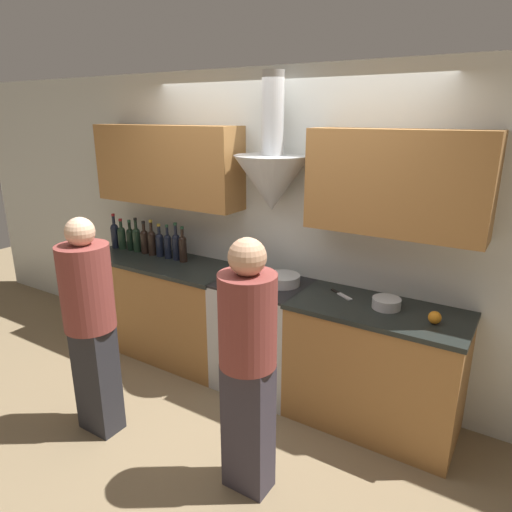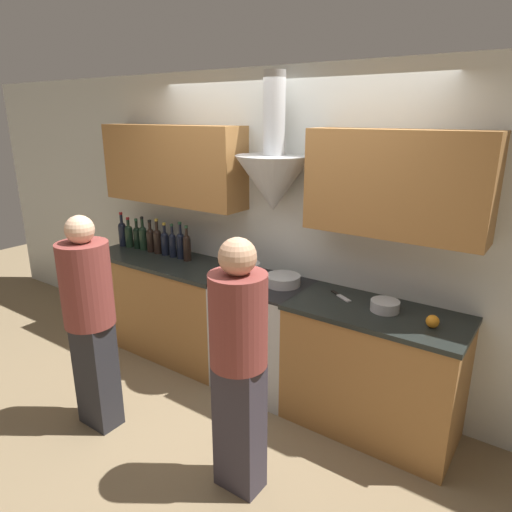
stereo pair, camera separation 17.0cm
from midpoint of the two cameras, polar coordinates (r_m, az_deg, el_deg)
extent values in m
plane|color=#847051|center=(3.88, -0.87, -17.94)|extent=(12.00, 12.00, 0.00)
cube|color=silver|center=(3.85, 4.96, 3.12)|extent=(8.40, 0.06, 2.60)
cone|color=#B7BABC|center=(3.61, 3.55, 9.05)|extent=(0.60, 0.60, 0.43)
cylinder|color=#B7BABC|center=(3.57, 3.71, 17.34)|extent=(0.17, 0.17, 0.61)
cube|color=#9E6B38|center=(4.29, -9.31, 11.20)|extent=(1.52, 0.32, 0.70)
cube|color=#9E6B38|center=(3.22, 18.58, 8.55)|extent=(1.21, 0.32, 0.70)
cube|color=#9E6B38|center=(4.53, -9.81, -6.19)|extent=(1.52, 0.60, 0.90)
cube|color=black|center=(4.37, -10.12, -0.53)|extent=(1.54, 0.62, 0.03)
cube|color=#9E6B38|center=(3.53, 15.70, -13.84)|extent=(1.21, 0.60, 0.90)
cube|color=black|center=(3.32, 16.36, -6.86)|extent=(1.24, 0.62, 0.03)
cube|color=#B7BABC|center=(3.89, 2.13, -9.97)|extent=(0.71, 0.60, 0.92)
cube|color=black|center=(3.69, -0.43, -12.20)|extent=(0.49, 0.01, 0.41)
cube|color=black|center=(3.70, 2.21, -3.48)|extent=(0.71, 0.60, 0.02)
cube|color=#B7BABC|center=(3.93, 4.35, -3.15)|extent=(0.71, 0.06, 0.10)
cylinder|color=black|center=(4.87, -15.37, 2.44)|extent=(0.08, 0.08, 0.21)
sphere|color=black|center=(4.84, -15.47, 3.64)|extent=(0.08, 0.08, 0.08)
cylinder|color=black|center=(4.83, -15.53, 4.43)|extent=(0.03, 0.03, 0.10)
cylinder|color=maroon|center=(4.81, -15.59, 5.15)|extent=(0.03, 0.03, 0.02)
cylinder|color=black|center=(4.81, -14.60, 2.19)|extent=(0.08, 0.08, 0.19)
sphere|color=black|center=(4.78, -14.68, 3.27)|extent=(0.08, 0.08, 0.08)
cylinder|color=black|center=(4.77, -14.73, 3.95)|extent=(0.03, 0.03, 0.08)
cylinder|color=maroon|center=(4.76, -14.78, 4.56)|extent=(0.03, 0.03, 0.02)
cylinder|color=black|center=(4.74, -13.62, 2.03)|extent=(0.07, 0.07, 0.18)
sphere|color=black|center=(4.71, -13.70, 3.11)|extent=(0.07, 0.07, 0.07)
cylinder|color=black|center=(4.70, -13.75, 3.80)|extent=(0.03, 0.03, 0.08)
cylinder|color=#234C33|center=(4.69, -13.79, 4.42)|extent=(0.03, 0.03, 0.02)
cylinder|color=black|center=(4.67, -12.90, 1.96)|extent=(0.08, 0.08, 0.20)
sphere|color=black|center=(4.64, -12.98, 3.15)|extent=(0.07, 0.07, 0.07)
cylinder|color=black|center=(4.63, -13.04, 3.94)|extent=(0.03, 0.03, 0.10)
cylinder|color=black|center=(4.62, -13.09, 4.67)|extent=(0.03, 0.03, 0.02)
cylinder|color=black|center=(4.59, -11.99, 1.71)|extent=(0.08, 0.08, 0.19)
sphere|color=black|center=(4.56, -12.06, 2.89)|extent=(0.07, 0.07, 0.07)
cylinder|color=black|center=(4.55, -12.11, 3.63)|extent=(0.03, 0.03, 0.09)
cylinder|color=black|center=(4.54, -12.15, 4.29)|extent=(0.03, 0.03, 0.02)
cylinder|color=black|center=(4.51, -11.14, 1.55)|extent=(0.08, 0.08, 0.20)
sphere|color=black|center=(4.49, -11.21, 2.77)|extent=(0.07, 0.07, 0.07)
cylinder|color=black|center=(4.47, -11.26, 3.64)|extent=(0.03, 0.03, 0.11)
cylinder|color=gold|center=(4.46, -11.31, 4.44)|extent=(0.03, 0.03, 0.02)
cylinder|color=black|center=(4.46, -10.22, 1.31)|extent=(0.08, 0.08, 0.19)
sphere|color=black|center=(4.43, -10.29, 2.48)|extent=(0.07, 0.07, 0.07)
cylinder|color=black|center=(4.42, -10.33, 3.25)|extent=(0.03, 0.03, 0.09)
cylinder|color=gold|center=(4.40, -10.37, 3.96)|extent=(0.03, 0.03, 0.02)
cylinder|color=black|center=(4.38, -9.28, 1.12)|extent=(0.07, 0.07, 0.20)
sphere|color=black|center=(4.35, -9.34, 2.35)|extent=(0.07, 0.07, 0.07)
cylinder|color=black|center=(4.33, -9.38, 3.12)|extent=(0.03, 0.03, 0.09)
cylinder|color=#234C33|center=(4.32, -9.41, 3.84)|extent=(0.03, 0.03, 0.02)
cylinder|color=black|center=(4.31, -8.26, 1.02)|extent=(0.08, 0.08, 0.21)
sphere|color=black|center=(4.29, -8.32, 2.36)|extent=(0.07, 0.07, 0.07)
cylinder|color=black|center=(4.27, -8.36, 3.26)|extent=(0.03, 0.03, 0.11)
cylinder|color=#234C33|center=(4.25, -8.40, 4.09)|extent=(0.03, 0.03, 0.02)
cylinder|color=black|center=(4.24, -7.48, 0.77)|extent=(0.07, 0.07, 0.21)
sphere|color=black|center=(4.22, -7.53, 2.13)|extent=(0.07, 0.07, 0.07)
cylinder|color=black|center=(4.20, -7.56, 2.91)|extent=(0.03, 0.03, 0.09)
cylinder|color=#234C33|center=(4.19, -7.59, 3.63)|extent=(0.03, 0.03, 0.02)
cylinder|color=#B7BABC|center=(3.73, -0.01, -1.90)|extent=(0.24, 0.24, 0.15)
cylinder|color=#B7BABC|center=(3.64, 4.72, -3.04)|extent=(0.28, 0.28, 0.08)
sphere|color=orange|center=(3.17, 22.66, -7.57)|extent=(0.08, 0.08, 0.08)
cylinder|color=#B7BABC|center=(3.31, 17.25, -5.97)|extent=(0.20, 0.20, 0.07)
cube|color=silver|center=(3.45, 12.30, -5.18)|extent=(0.14, 0.10, 0.01)
cube|color=black|center=(3.54, 11.22, -4.54)|extent=(0.09, 0.06, 0.01)
cube|color=#28282D|center=(3.63, -17.99, -13.90)|extent=(0.30, 0.19, 0.82)
cylinder|color=brown|center=(3.33, -19.12, -3.37)|extent=(0.35, 0.35, 0.60)
sphere|color=#E0B28E|center=(3.22, -19.79, 3.11)|extent=(0.20, 0.20, 0.20)
cube|color=#38333D|center=(2.95, -0.30, -20.55)|extent=(0.28, 0.18, 0.86)
cylinder|color=brown|center=(2.58, -0.33, -8.05)|extent=(0.33, 0.33, 0.55)
sphere|color=tan|center=(2.44, -0.34, -0.11)|extent=(0.21, 0.21, 0.21)
camera|label=1|loc=(0.08, -88.62, 0.43)|focal=32.00mm
camera|label=2|loc=(0.08, 91.38, -0.43)|focal=32.00mm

